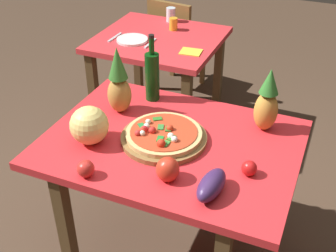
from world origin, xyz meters
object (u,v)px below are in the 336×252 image
at_px(pizza_board, 164,138).
at_px(drinking_glass_water, 171,15).
at_px(drinking_glass_juice, 173,24).
at_px(napkin_folded, 191,52).
at_px(eggplant, 211,185).
at_px(pineapple_right, 119,84).
at_px(melon, 89,125).
at_px(background_table, 159,53).
at_px(dinner_plate, 132,40).
at_px(tomato_by_bottle, 249,168).
at_px(wine_bottle, 152,75).
at_px(bell_pepper, 168,169).
at_px(dining_chair, 175,40).
at_px(knife_utensil, 150,43).
at_px(fork_utensil, 115,37).
at_px(tomato_at_corner, 86,169).
at_px(pineapple_left, 267,103).
at_px(pizza, 163,134).
at_px(display_table, 171,157).

height_order(pizza_board, drinking_glass_water, drinking_glass_water).
height_order(drinking_glass_juice, napkin_folded, drinking_glass_juice).
distance_m(eggplant, drinking_glass_juice, 1.80).
xyz_separation_m(pineapple_right, melon, (0.00, -0.30, -0.07)).
relative_size(background_table, dinner_plate, 3.96).
bearing_deg(tomato_by_bottle, napkin_folded, 121.44).
relative_size(wine_bottle, bell_pepper, 3.38).
bearing_deg(pineapple_right, drinking_glass_juice, 99.00).
relative_size(dining_chair, knife_utensil, 4.72).
bearing_deg(fork_utensil, pineapple_right, -57.78).
xyz_separation_m(eggplant, tomato_by_bottle, (0.11, 0.18, -0.01)).
xyz_separation_m(melon, tomato_at_corner, (0.11, -0.22, -0.05)).
distance_m(pizza_board, pineapple_right, 0.38).
bearing_deg(melon, pizza_board, 24.51).
bearing_deg(dinner_plate, tomato_at_corner, -70.59).
distance_m(dining_chair, pineapple_left, 1.91).
relative_size(fork_utensil, napkin_folded, 1.29).
relative_size(pizza, drinking_glass_water, 3.32).
distance_m(dining_chair, fork_utensil, 0.84).
height_order(dinner_plate, knife_utensil, dinner_plate).
bearing_deg(melon, tomato_at_corner, -62.97).
relative_size(drinking_glass_water, fork_utensil, 0.60).
height_order(tomato_by_bottle, drinking_glass_water, drinking_glass_water).
relative_size(pizza_board, tomato_by_bottle, 6.05).
distance_m(pizza, knife_utensil, 1.16).
xyz_separation_m(background_table, tomato_at_corner, (0.35, -1.52, 0.16)).
distance_m(display_table, knife_utensil, 1.17).
bearing_deg(dining_chair, background_table, 109.54).
bearing_deg(drinking_glass_water, tomato_at_corner, -78.15).
relative_size(pizza, knife_utensil, 1.99).
xyz_separation_m(melon, knife_utensil, (-0.24, 1.17, -0.09)).
xyz_separation_m(wine_bottle, bell_pepper, (0.34, -0.59, -0.09)).
relative_size(bell_pepper, tomato_at_corner, 1.45).
bearing_deg(bell_pepper, dinner_plate, 122.54).
distance_m(pineapple_right, knife_utensil, 0.91).
bearing_deg(knife_utensil, dining_chair, 99.35).
distance_m(dining_chair, tomato_by_bottle, 2.21).
distance_m(drinking_glass_juice, fork_utensil, 0.45).
distance_m(display_table, drinking_glass_water, 1.61).
distance_m(pineapple_right, eggplant, 0.77).
bearing_deg(fork_utensil, eggplant, -46.70).
relative_size(fork_utensil, knife_utensil, 1.00).
height_order(pineapple_left, bell_pepper, pineapple_left).
bearing_deg(tomato_by_bottle, dinner_plate, 135.06).
height_order(background_table, pineapple_right, pineapple_right).
distance_m(wine_bottle, drinking_glass_juice, 1.04).
bearing_deg(wine_bottle, tomato_at_corner, -88.76).
height_order(background_table, pizza, pizza).
relative_size(eggplant, tomato_by_bottle, 2.98).
distance_m(eggplant, dinner_plate, 1.64).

